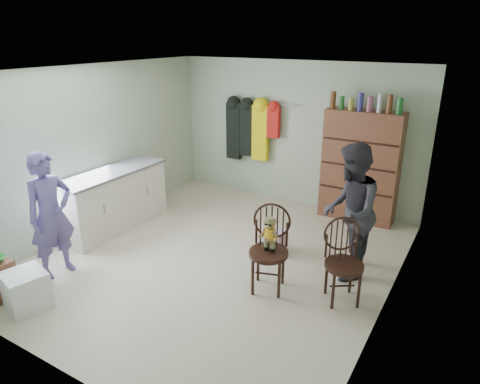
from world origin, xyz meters
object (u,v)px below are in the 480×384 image
Objects in this scene: counter at (113,199)px; chair_far at (343,258)px; dresser at (360,166)px; chair_front at (270,242)px.

chair_far is (3.72, -0.06, 0.06)m from counter.
counter is 3.96m from dresser.
dresser is (0.31, 2.58, 0.31)m from chair_front.
counter is 2.91m from chair_front.
counter is 1.77× the size of chair_front.
chair_far is at bearing -77.67° from dresser.
dresser is at bearing 35.68° from counter.
dresser is at bearing 66.09° from chair_front.
chair_far is 2.45m from dresser.
dresser is (-0.52, 2.36, 0.39)m from chair_far.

